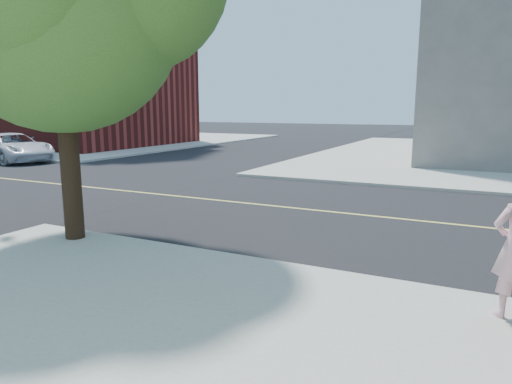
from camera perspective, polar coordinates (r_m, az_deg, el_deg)
The scene contains 7 objects.
ground at distance 10.75m, azimuth -21.28°, elevation -4.89°, with size 140.00×140.00×0.00m, color black.
road_ew at distance 14.08m, azimuth -7.74°, elevation -0.74°, with size 140.00×9.00×0.01m, color black.
sidewalk_nw at distance 41.97m, azimuth -21.06°, elevation 6.09°, with size 26.00×25.00×0.12m, color #ADAEA4.
church at distance 37.58m, azimuth -22.61°, elevation 16.47°, with size 15.20×12.00×14.40m.
office_block at distance 49.58m, azimuth -28.75°, elevation 16.60°, with size 12.00×14.08×18.00m.
signal_pole at distance 11.44m, azimuth -28.82°, elevation 11.03°, with size 3.22×0.37×3.63m.
car_a at distance 26.49m, azimuth -28.01°, elevation 4.90°, with size 2.39×5.19×1.44m, color silver.
Camera 1 is at (7.76, -6.93, 2.70)m, focal length 32.28 mm.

